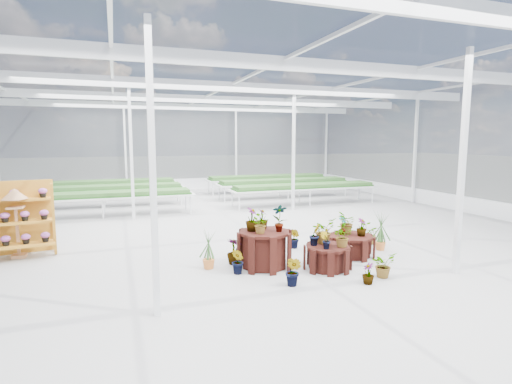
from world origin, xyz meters
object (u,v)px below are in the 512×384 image
object	(u,v)px
shelf_rack	(15,220)
bird_table	(17,223)
plinth_low	(350,246)
plinth_tall	(265,249)
plinth_mid	(328,258)

from	to	relation	value
shelf_rack	bird_table	world-z (taller)	shelf_rack
plinth_low	shelf_rack	distance (m)	7.81
plinth_tall	shelf_rack	size ratio (longest dim) A/B	0.65
plinth_mid	shelf_rack	distance (m)	7.16
plinth_low	shelf_rack	size ratio (longest dim) A/B	0.62
plinth_tall	plinth_mid	world-z (taller)	plinth_tall
plinth_low	shelf_rack	xyz separation A→B (m)	(-7.39, 2.47, 0.64)
shelf_rack	bird_table	distance (m)	0.08
plinth_low	bird_table	size ratio (longest dim) A/B	0.67
plinth_low	bird_table	world-z (taller)	bird_table
plinth_tall	bird_table	size ratio (longest dim) A/B	0.71
plinth_mid	plinth_low	world-z (taller)	plinth_mid
plinth_low	bird_table	distance (m)	7.78
plinth_mid	bird_table	bearing A→B (deg)	153.62
plinth_tall	bird_table	xyz separation A→B (m)	(-5.16, 2.56, 0.42)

